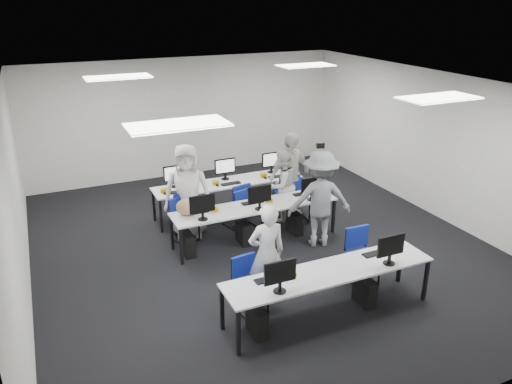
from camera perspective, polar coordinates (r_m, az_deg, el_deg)
name	(u,v)px	position (r m, az deg, el deg)	size (l,w,h in m)	color
room	(260,170)	(8.90, 0.48, 2.53)	(9.00, 9.02, 3.00)	black
ceiling_panels	(260,86)	(8.53, 0.51, 11.99)	(5.20, 4.60, 0.02)	white
desk_front	(330,274)	(7.33, 8.44, -9.23)	(3.20, 0.70, 0.73)	#B6B9BB
desk_mid	(256,208)	(9.37, -0.05, -1.85)	(3.20, 0.70, 0.73)	#B6B9BB
desk_back	(228,184)	(10.57, -3.17, 0.91)	(3.20, 0.70, 0.73)	#B6B9BB
equipment_front	(318,297)	(7.40, 7.09, -11.78)	(2.51, 0.41, 1.19)	#0D35B3
equipment_mid	(247,226)	(9.42, -1.07, -3.88)	(2.91, 0.41, 1.19)	white
equipment_back	(237,196)	(10.76, -2.22, -0.51)	(2.91, 0.41, 1.19)	white
chair_0	(250,294)	(7.58, -0.75, -11.58)	(0.47, 0.50, 0.84)	navy
chair_1	(361,265)	(8.44, 11.91, -8.17)	(0.45, 0.49, 0.90)	navy
chair_2	(184,228)	(9.66, -8.20, -4.04)	(0.54, 0.56, 0.83)	navy
chair_3	(247,216)	(10.02, -1.00, -2.74)	(0.52, 0.55, 0.89)	navy
chair_4	(297,207)	(10.48, 4.73, -1.72)	(0.48, 0.52, 0.86)	navy
chair_5	(184,219)	(9.98, -8.21, -3.06)	(0.49, 0.52, 0.89)	navy
chair_6	(237,214)	(10.15, -2.24, -2.52)	(0.51, 0.53, 0.83)	navy
chair_7	(286,201)	(10.70, 3.45, -1.02)	(0.53, 0.57, 0.95)	navy
handbag	(187,207)	(8.97, -7.95, -1.75)	(0.38, 0.24, 0.31)	#9F7452
student_0	(267,254)	(7.53, 1.23, -7.06)	(0.58, 0.38, 1.60)	beige
student_1	(281,186)	(10.25, 2.92, 0.72)	(0.74, 0.58, 1.52)	beige
student_2	(187,191)	(9.59, -7.84, 0.09)	(0.90, 0.59, 1.85)	beige
student_3	(290,175)	(10.40, 3.88, 1.91)	(1.07, 0.45, 1.82)	beige
photographer	(320,199)	(9.24, 7.33, -0.80)	(1.18, 0.68, 1.83)	slate
dslr_camera	(320,145)	(9.08, 7.36, 5.33)	(0.14, 0.18, 0.10)	black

